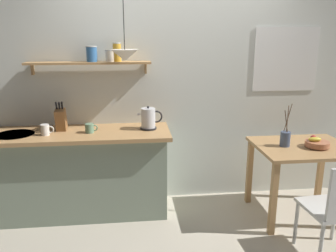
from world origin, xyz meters
TOP-DOWN VIEW (x-y plane):
  - ground_plane at (0.00, 0.00)m, footprint 14.00×14.00m
  - back_wall at (0.21, 0.65)m, footprint 6.80×0.11m
  - kitchen_counter at (-1.00, 0.32)m, footprint 1.83×0.63m
  - wall_shelf at (-0.80, 0.49)m, footprint 1.25×0.20m
  - dining_table at (1.25, 0.03)m, footprint 0.94×0.76m
  - fruit_bowl at (1.35, -0.03)m, footprint 0.23×0.23m
  - twig_vase at (1.05, 0.04)m, footprint 0.10×0.10m
  - electric_kettle at (-0.29, 0.33)m, footprint 0.26×0.17m
  - knife_block at (-1.17, 0.36)m, footprint 0.10×0.16m
  - coffee_mug_by_sink at (-1.29, 0.22)m, footprint 0.13×0.08m
  - coffee_mug_spare at (-0.88, 0.26)m, footprint 0.12×0.08m
  - pendant_lamp at (-0.51, 0.27)m, footprint 0.27×0.27m

SIDE VIEW (x-z plane):
  - ground_plane at x=0.00m, z-range 0.00..0.00m
  - kitchen_counter at x=-1.00m, z-range 0.01..0.91m
  - dining_table at x=1.25m, z-range 0.26..1.02m
  - fruit_bowl at x=1.35m, z-range 0.75..0.87m
  - twig_vase at x=1.05m, z-range 0.63..1.06m
  - coffee_mug_spare at x=-0.88m, z-range 0.90..0.99m
  - coffee_mug_by_sink at x=-1.29m, z-range 0.90..1.01m
  - electric_kettle at x=-0.29m, z-range 0.89..1.13m
  - knife_block at x=-1.17m, z-range 0.87..1.18m
  - back_wall at x=0.21m, z-range 0.00..2.70m
  - wall_shelf at x=-0.80m, z-range 1.45..1.77m
  - pendant_lamp at x=-0.51m, z-range 1.37..1.94m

